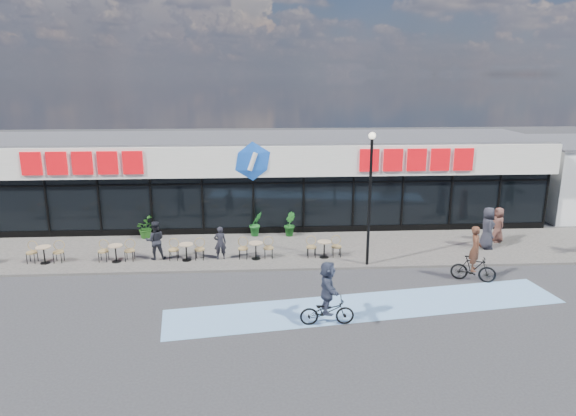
{
  "coord_description": "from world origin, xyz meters",
  "views": [
    {
      "loc": [
        0.24,
        -17.73,
        7.84
      ],
      "look_at": [
        1.51,
        3.5,
        2.29
      ],
      "focal_mm": 32.0,
      "sensor_mm": 36.0,
      "label": 1
    }
  ],
  "objects_px": {
    "cyclist_a": "(327,297)",
    "potted_plant_mid": "(289,224)",
    "patron_right": "(155,240)",
    "potted_plant_right": "(256,224)",
    "lamp_post": "(370,189)",
    "potted_plant_left": "(145,228)",
    "pedestrian_b": "(487,228)",
    "pedestrian_a": "(498,225)",
    "cyclist_b": "(474,261)",
    "patron_left": "(220,243)"
  },
  "relations": [
    {
      "from": "lamp_post",
      "to": "potted_plant_mid",
      "type": "distance_m",
      "value": 5.82
    },
    {
      "from": "potted_plant_left",
      "to": "cyclist_a",
      "type": "xyz_separation_m",
      "value": [
        7.71,
        -9.27,
        0.34
      ]
    },
    {
      "from": "patron_right",
      "to": "pedestrian_a",
      "type": "height_order",
      "value": "patron_right"
    },
    {
      "from": "pedestrian_b",
      "to": "cyclist_a",
      "type": "xyz_separation_m",
      "value": [
        -8.25,
        -6.76,
        -0.11
      ]
    },
    {
      "from": "cyclist_a",
      "to": "cyclist_b",
      "type": "distance_m",
      "value": 6.97
    },
    {
      "from": "potted_plant_mid",
      "to": "potted_plant_right",
      "type": "distance_m",
      "value": 1.65
    },
    {
      "from": "patron_right",
      "to": "potted_plant_right",
      "type": "bearing_deg",
      "value": -155.56
    },
    {
      "from": "lamp_post",
      "to": "potted_plant_right",
      "type": "xyz_separation_m",
      "value": [
        -4.66,
        4.3,
        -2.67
      ]
    },
    {
      "from": "cyclist_b",
      "to": "potted_plant_right",
      "type": "bearing_deg",
      "value": 144.3
    },
    {
      "from": "potted_plant_right",
      "to": "pedestrian_a",
      "type": "distance_m",
      "value": 11.59
    },
    {
      "from": "pedestrian_a",
      "to": "cyclist_a",
      "type": "xyz_separation_m",
      "value": [
        -9.17,
        -7.66,
        0.01
      ]
    },
    {
      "from": "patron_left",
      "to": "potted_plant_left",
      "type": "bearing_deg",
      "value": -48.43
    },
    {
      "from": "patron_right",
      "to": "cyclist_b",
      "type": "relative_size",
      "value": 0.76
    },
    {
      "from": "potted_plant_mid",
      "to": "cyclist_b",
      "type": "bearing_deg",
      "value": -41.29
    },
    {
      "from": "cyclist_a",
      "to": "lamp_post",
      "type": "bearing_deg",
      "value": 64.74
    },
    {
      "from": "patron_left",
      "to": "lamp_post",
      "type": "bearing_deg",
      "value": 161.73
    },
    {
      "from": "potted_plant_left",
      "to": "potted_plant_right",
      "type": "distance_m",
      "value": 5.42
    },
    {
      "from": "cyclist_a",
      "to": "potted_plant_mid",
      "type": "bearing_deg",
      "value": 93.97
    },
    {
      "from": "potted_plant_right",
      "to": "lamp_post",
      "type": "bearing_deg",
      "value": -42.66
    },
    {
      "from": "pedestrian_a",
      "to": "cyclist_a",
      "type": "height_order",
      "value": "cyclist_a"
    },
    {
      "from": "lamp_post",
      "to": "patron_left",
      "type": "height_order",
      "value": "lamp_post"
    },
    {
      "from": "patron_right",
      "to": "cyclist_a",
      "type": "relative_size",
      "value": 0.78
    },
    {
      "from": "patron_left",
      "to": "pedestrian_b",
      "type": "xyz_separation_m",
      "value": [
        12.07,
        0.7,
        0.24
      ]
    },
    {
      "from": "potted_plant_left",
      "to": "pedestrian_a",
      "type": "relative_size",
      "value": 0.61
    },
    {
      "from": "patron_left",
      "to": "pedestrian_a",
      "type": "xyz_separation_m",
      "value": [
        12.99,
        1.6,
        0.11
      ]
    },
    {
      "from": "lamp_post",
      "to": "pedestrian_a",
      "type": "bearing_deg",
      "value": 21.14
    },
    {
      "from": "potted_plant_right",
      "to": "pedestrian_b",
      "type": "xyz_separation_m",
      "value": [
        10.54,
        -2.57,
        0.37
      ]
    },
    {
      "from": "potted_plant_left",
      "to": "patron_right",
      "type": "bearing_deg",
      "value": -70.06
    },
    {
      "from": "potted_plant_right",
      "to": "patron_right",
      "type": "bearing_deg",
      "value": -144.2
    },
    {
      "from": "potted_plant_left",
      "to": "cyclist_b",
      "type": "bearing_deg",
      "value": -23.46
    },
    {
      "from": "pedestrian_b",
      "to": "cyclist_b",
      "type": "height_order",
      "value": "cyclist_b"
    },
    {
      "from": "pedestrian_b",
      "to": "potted_plant_right",
      "type": "bearing_deg",
      "value": 83.12
    },
    {
      "from": "potted_plant_right",
      "to": "cyclist_a",
      "type": "distance_m",
      "value": 9.61
    },
    {
      "from": "potted_plant_right",
      "to": "potted_plant_mid",
      "type": "bearing_deg",
      "value": -3.38
    },
    {
      "from": "potted_plant_left",
      "to": "potted_plant_mid",
      "type": "xyz_separation_m",
      "value": [
        7.06,
        -0.04,
        0.07
      ]
    },
    {
      "from": "pedestrian_a",
      "to": "cyclist_b",
      "type": "distance_m",
      "value": 5.34
    },
    {
      "from": "lamp_post",
      "to": "patron_left",
      "type": "relative_size",
      "value": 3.79
    },
    {
      "from": "lamp_post",
      "to": "potted_plant_mid",
      "type": "relative_size",
      "value": 4.76
    },
    {
      "from": "pedestrian_b",
      "to": "cyclist_b",
      "type": "distance_m",
      "value": 4.09
    },
    {
      "from": "potted_plant_right",
      "to": "patron_left",
      "type": "xyz_separation_m",
      "value": [
        -1.53,
        -3.27,
        0.13
      ]
    },
    {
      "from": "patron_right",
      "to": "lamp_post",
      "type": "bearing_deg",
      "value": 161.08
    },
    {
      "from": "potted_plant_right",
      "to": "potted_plant_left",
      "type": "bearing_deg",
      "value": -179.38
    },
    {
      "from": "lamp_post",
      "to": "potted_plant_left",
      "type": "bearing_deg",
      "value": 157.19
    },
    {
      "from": "potted_plant_left",
      "to": "patron_right",
      "type": "xyz_separation_m",
      "value": [
        1.11,
        -3.05,
        0.34
      ]
    },
    {
      "from": "potted_plant_left",
      "to": "patron_left",
      "type": "relative_size",
      "value": 0.7
    },
    {
      "from": "potted_plant_right",
      "to": "patron_left",
      "type": "distance_m",
      "value": 3.61
    },
    {
      "from": "potted_plant_mid",
      "to": "patron_left",
      "type": "relative_size",
      "value": 0.8
    },
    {
      "from": "potted_plant_mid",
      "to": "pedestrian_b",
      "type": "height_order",
      "value": "pedestrian_b"
    },
    {
      "from": "cyclist_b",
      "to": "patron_left",
      "type": "bearing_deg",
      "value": 164.29
    },
    {
      "from": "lamp_post",
      "to": "cyclist_a",
      "type": "height_order",
      "value": "lamp_post"
    }
  ]
}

